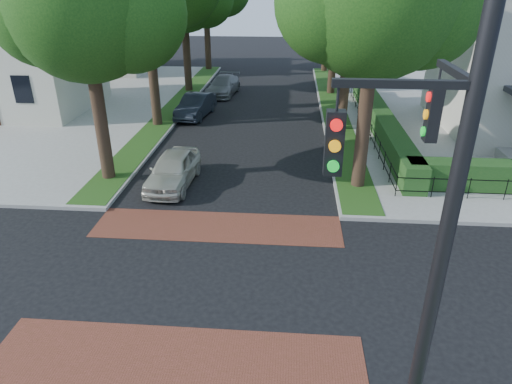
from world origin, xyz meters
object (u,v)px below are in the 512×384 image
traffic_signal (431,220)px  parked_car_rear (223,86)px  parked_car_front (173,169)px  parked_car_middle (196,106)px

traffic_signal → parked_car_rear: 29.14m
parked_car_front → parked_car_rear: parked_car_front is taller
parked_car_front → parked_car_middle: size_ratio=0.98×
parked_car_rear → traffic_signal: bearing=-69.0°
traffic_signal → parked_car_front: traffic_signal is taller
parked_car_middle → parked_car_front: bearing=-76.1°
parked_car_front → parked_car_middle: (-1.14, 10.60, -0.01)m
parked_car_middle → traffic_signal: bearing=-60.9°
traffic_signal → parked_car_rear: size_ratio=1.70×
parked_car_front → parked_car_middle: 10.66m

